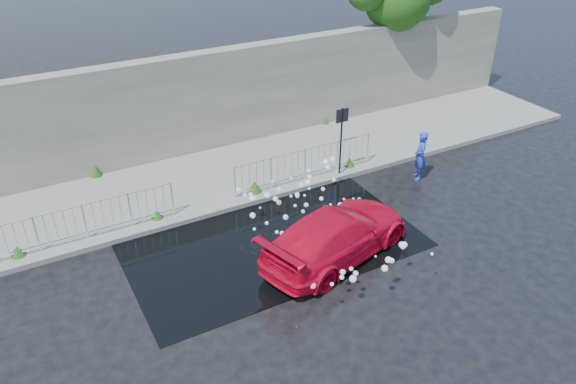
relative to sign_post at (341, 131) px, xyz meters
name	(u,v)px	position (x,y,z in m)	size (l,w,h in m)	color
ground	(270,264)	(-4.20, -3.10, -1.72)	(90.00, 90.00, 0.00)	black
pavement	(202,181)	(-4.20, 1.90, -1.65)	(30.00, 4.00, 0.15)	gray
curb	(225,209)	(-4.20, -0.10, -1.64)	(30.00, 0.25, 0.16)	gray
retaining_wall	(174,107)	(-4.20, 4.10, 0.18)	(30.00, 0.60, 3.50)	#656055
puddle	(270,240)	(-3.70, -2.10, -1.72)	(8.00, 5.00, 0.01)	black
sign_post	(341,131)	(0.00, 0.00, 0.00)	(0.45, 0.06, 2.50)	black
railing_left	(84,220)	(-8.20, 0.25, -0.99)	(5.05, 0.05, 1.10)	silver
railing_right	(305,163)	(-1.20, 0.25, -0.99)	(5.05, 0.05, 1.10)	silver
weeds	(199,181)	(-4.42, 1.51, -1.40)	(12.17, 3.93, 0.41)	#1F4F15
water_spray	(317,213)	(-2.45, -2.54, -0.98)	(3.60, 5.38, 1.07)	white
red_car	(337,234)	(-2.45, -3.58, -1.05)	(1.88, 4.63, 1.34)	red
person	(420,156)	(2.30, -1.30, -0.89)	(0.61, 0.40, 1.67)	#233DB2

